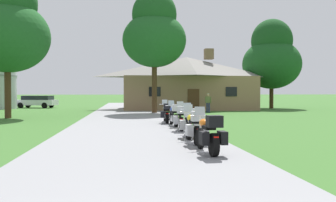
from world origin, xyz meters
TOP-DOWN VIEW (x-y plane):
  - ground_plane at (0.00, 20.00)m, footprint 500.00×500.00m
  - asphalt_driveway at (0.00, 18.00)m, footprint 6.40×80.00m
  - motorcycle_orange_nearest_to_camera at (2.03, 7.66)m, footprint 0.78×2.08m
  - motorcycle_yellow_second_in_row at (2.00, 9.77)m, footprint 0.74×2.08m
  - motorcycle_blue_third_in_row at (2.13, 11.72)m, footprint 0.86×2.08m
  - motorcycle_yellow_fourth_in_row at (2.19, 14.12)m, footprint 0.85×2.08m
  - motorcycle_blue_fifth_in_row at (2.15, 16.27)m, footprint 0.66×2.08m
  - motorcycle_white_farthest_in_row at (1.96, 18.31)m, footprint 0.73×2.08m
  - stone_lodge at (5.99, 35.66)m, footprint 13.89×8.32m
  - bystander_olive_shirt_near_lodge at (6.86, 29.30)m, footprint 0.51×0.35m
  - tree_left_near at (-8.47, 24.01)m, footprint 5.80×5.80m
  - tree_by_lodge_front at (2.06, 28.67)m, footprint 5.40×5.40m
  - tree_right_of_lodge at (15.65, 36.63)m, footprint 6.41×6.41m
  - parked_white_suv_far_left at (-10.56, 41.01)m, footprint 4.90×2.86m

SIDE VIEW (x-z plane):
  - ground_plane at x=0.00m, z-range 0.00..0.00m
  - asphalt_driveway at x=0.00m, z-range 0.00..0.06m
  - motorcycle_orange_nearest_to_camera at x=2.03m, z-range -0.04..1.26m
  - motorcycle_yellow_second_in_row at x=2.00m, z-range -0.04..1.26m
  - motorcycle_blue_third_in_row at x=2.13m, z-range -0.04..1.26m
  - motorcycle_yellow_fourth_in_row at x=2.19m, z-range -0.04..1.26m
  - motorcycle_white_farthest_in_row at x=1.96m, z-range -0.04..1.26m
  - motorcycle_blue_fifth_in_row at x=2.15m, z-range -0.03..1.27m
  - parked_white_suv_far_left at x=-10.56m, z-range 0.08..1.48m
  - bystander_olive_shirt_near_lodge at x=6.86m, z-range 0.11..1.79m
  - stone_lodge at x=5.99m, z-range -0.37..6.01m
  - tree_right_of_lodge at x=15.65m, z-range 0.73..10.58m
  - tree_left_near at x=-8.47m, z-range 1.25..11.38m
  - tree_by_lodge_front at x=2.06m, z-range 1.64..12.03m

